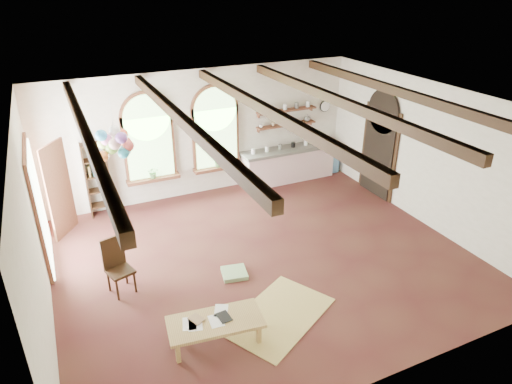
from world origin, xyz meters
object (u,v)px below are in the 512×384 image
balloon_cluster (115,144)px  coffee_table (215,323)px  side_chair (121,277)px  kitchen_counter (288,164)px

balloon_cluster → coffee_table: bearing=-77.9°
coffee_table → side_chair: bearing=120.1°
kitchen_counter → balloon_cluster: balloon_cluster is taller
coffee_table → side_chair: (-1.11, 1.91, -0.06)m
kitchen_counter → side_chair: side_chair is taller
coffee_table → side_chair: 2.21m
kitchen_counter → side_chair: size_ratio=2.53×
kitchen_counter → coffee_table: bearing=-128.6°
coffee_table → kitchen_counter: bearing=51.4°
balloon_cluster → kitchen_counter: bearing=19.8°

